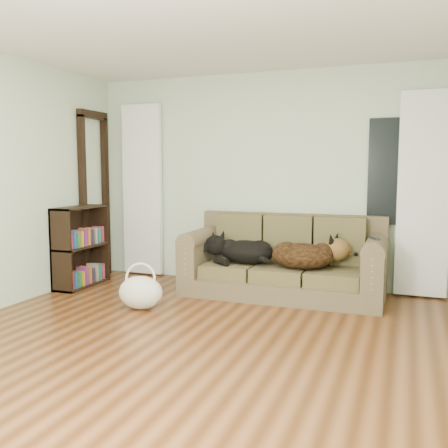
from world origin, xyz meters
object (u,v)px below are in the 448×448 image
(dog_black_lab, at_px, (243,252))
(bookshelf, at_px, (81,245))
(tote_bag, at_px, (141,293))
(dog_shepherd, at_px, (306,256))
(sofa, at_px, (283,256))

(dog_black_lab, bearing_deg, bookshelf, -156.33)
(dog_black_lab, bearing_deg, tote_bag, -114.30)
(bookshelf, bearing_deg, dog_black_lab, 15.40)
(dog_black_lab, distance_m, dog_shepherd, 0.75)
(sofa, height_order, bookshelf, bookshelf)
(dog_black_lab, bearing_deg, dog_shepherd, 9.58)
(bookshelf, bearing_deg, sofa, 14.49)
(sofa, bearing_deg, dog_shepherd, -18.35)
(dog_shepherd, height_order, tote_bag, dog_shepherd)
(dog_shepherd, xyz_separation_m, bookshelf, (-2.71, -0.31, 0.01))
(sofa, relative_size, tote_bag, 4.75)
(sofa, relative_size, dog_shepherd, 3.16)
(sofa, xyz_separation_m, tote_bag, (-1.23, -1.04, -0.29))
(tote_bag, bearing_deg, dog_black_lab, 52.28)
(sofa, xyz_separation_m, dog_black_lab, (-0.46, -0.04, 0.03))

